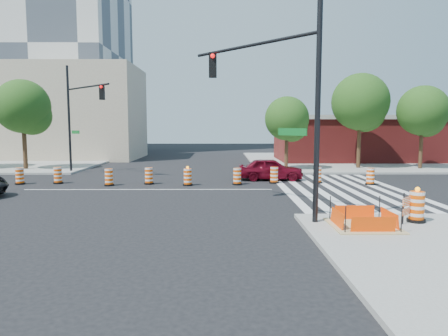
{
  "coord_description": "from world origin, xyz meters",
  "views": [
    {
      "loc": [
        4.13,
        -22.35,
        3.57
      ],
      "look_at": [
        4.28,
        -1.67,
        1.4
      ],
      "focal_mm": 32.0,
      "sensor_mm": 36.0,
      "label": 1
    }
  ],
  "objects": [
    {
      "name": "lane_centerline",
      "position": [
        0.0,
        0.0,
        0.01
      ],
      "size": [
        14.0,
        0.12,
        0.01
      ],
      "primitive_type": "cube",
      "color": "silver",
      "rests_on": "ground"
    },
    {
      "name": "pit_drum",
      "position": [
        11.14,
        -8.35,
        0.68
      ],
      "size": [
        0.65,
        0.65,
        1.27
      ],
      "color": "black",
      "rests_on": "ground"
    },
    {
      "name": "signal_pole_nw",
      "position": [
        -6.26,
        7.08,
        4.88
      ],
      "size": [
        4.38,
        4.32,
        7.96
      ],
      "rotation": [
        0.0,
        0.0,
        -0.78
      ],
      "color": "black",
      "rests_on": "ground"
    },
    {
      "name": "median_drum_6",
      "position": [
        5.11,
        1.82,
        0.48
      ],
      "size": [
        0.6,
        0.6,
        1.02
      ],
      "color": "black",
      "rests_on": "ground"
    },
    {
      "name": "ground",
      "position": [
        0.0,
        0.0,
        0.0
      ],
      "size": [
        120.0,
        120.0,
        0.0
      ],
      "primitive_type": "plane",
      "color": "black",
      "rests_on": "ground"
    },
    {
      "name": "tree_north_c",
      "position": [
        9.36,
        9.35,
        3.97
      ],
      "size": [
        3.48,
        3.48,
        5.91
      ],
      "color": "#382314",
      "rests_on": "ground"
    },
    {
      "name": "median_drum_4",
      "position": [
        -0.34,
        2.11,
        0.48
      ],
      "size": [
        0.6,
        0.6,
        1.02
      ],
      "color": "black",
      "rests_on": "ground"
    },
    {
      "name": "median_drum_7",
      "position": [
        7.45,
        2.46,
        0.48
      ],
      "size": [
        0.6,
        0.6,
        1.02
      ],
      "color": "black",
      "rests_on": "ground"
    },
    {
      "name": "beige_midrise",
      "position": [
        -12.0,
        22.0,
        5.0
      ],
      "size": [
        14.0,
        10.0,
        10.0
      ],
      "primitive_type": "cube",
      "color": "tan",
      "rests_on": "ground"
    },
    {
      "name": "tree_north_e",
      "position": [
        20.45,
        10.03,
        4.59
      ],
      "size": [
        4.02,
        4.02,
        6.84
      ],
      "color": "#382314",
      "rests_on": "ground"
    },
    {
      "name": "sidewalk_nw",
      "position": [
        -18.0,
        18.0,
        0.07
      ],
      "size": [
        22.0,
        22.0,
        0.15
      ],
      "primitive_type": "cube",
      "color": "gray",
      "rests_on": "ground"
    },
    {
      "name": "tree_north_b",
      "position": [
        -11.65,
        9.89,
        4.88
      ],
      "size": [
        4.28,
        4.28,
        7.27
      ],
      "color": "#382314",
      "rests_on": "ground"
    },
    {
      "name": "red_coupe",
      "position": [
        7.4,
        3.96,
        0.73
      ],
      "size": [
        4.36,
        1.88,
        1.47
      ],
      "primitive_type": "imported",
      "rotation": [
        0.0,
        0.0,
        1.54
      ],
      "color": "#5D0816",
      "rests_on": "ground"
    },
    {
      "name": "median_drum_5",
      "position": [
        2.11,
        1.52,
        0.49
      ],
      "size": [
        0.6,
        0.6,
        1.18
      ],
      "color": "black",
      "rests_on": "ground"
    },
    {
      "name": "signal_pole_se",
      "position": [
        6.28,
        -7.01,
        5.24
      ],
      "size": [
        4.55,
        4.82,
        8.57
      ],
      "rotation": [
        0.0,
        0.0,
        2.33
      ],
      "color": "black",
      "rests_on": "ground"
    },
    {
      "name": "median_drum_2",
      "position": [
        -6.06,
        2.39,
        0.48
      ],
      "size": [
        0.6,
        0.6,
        1.02
      ],
      "color": "black",
      "rests_on": "ground"
    },
    {
      "name": "excavation_pit",
      "position": [
        9.0,
        -9.0,
        0.22
      ],
      "size": [
        2.2,
        2.2,
        0.9
      ],
      "color": "tan",
      "rests_on": "ground"
    },
    {
      "name": "barricade",
      "position": [
        10.83,
        -8.41,
        0.76
      ],
      "size": [
        0.74,
        0.65,
        1.11
      ],
      "rotation": [
        0.0,
        0.0,
        0.72
      ],
      "color": "#F24F05",
      "rests_on": "ground"
    },
    {
      "name": "median_drum_9",
      "position": [
        13.25,
        1.74,
        0.48
      ],
      "size": [
        0.6,
        0.6,
        1.02
      ],
      "color": "black",
      "rests_on": "ground"
    },
    {
      "name": "tree_north_d",
      "position": [
        15.54,
        10.5,
        5.28
      ],
      "size": [
        4.63,
        4.63,
        7.86
      ],
      "color": "#382314",
      "rests_on": "ground"
    },
    {
      "name": "brick_storefront",
      "position": [
        18.0,
        18.0,
        2.32
      ],
      "size": [
        16.5,
        8.5,
        4.6
      ],
      "color": "maroon",
      "rests_on": "ground"
    },
    {
      "name": "median_drum_3",
      "position": [
        -2.63,
        1.48,
        0.48
      ],
      "size": [
        0.6,
        0.6,
        1.02
      ],
      "color": "black",
      "rests_on": "ground"
    },
    {
      "name": "median_drum_1",
      "position": [
        -8.29,
        2.09,
        0.48
      ],
      "size": [
        0.6,
        0.6,
        1.02
      ],
      "color": "black",
      "rests_on": "ground"
    },
    {
      "name": "sidewalk_ne",
      "position": [
        18.0,
        18.0,
        0.07
      ],
      "size": [
        22.0,
        22.0,
        0.15
      ],
      "primitive_type": "cube",
      "color": "gray",
      "rests_on": "ground"
    },
    {
      "name": "crosswalk_east",
      "position": [
        10.95,
        0.0,
        0.01
      ],
      "size": [
        6.75,
        13.5,
        0.01
      ],
      "color": "silver",
      "rests_on": "ground"
    },
    {
      "name": "median_drum_8",
      "position": [
        10.18,
        2.44,
        0.48
      ],
      "size": [
        0.6,
        0.6,
        1.02
      ],
      "color": "black",
      "rests_on": "ground"
    }
  ]
}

